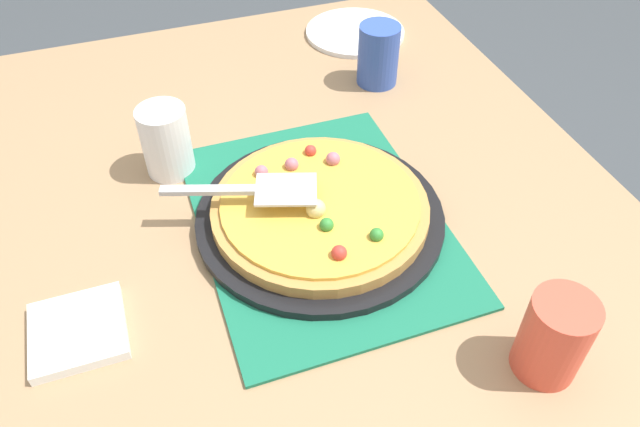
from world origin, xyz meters
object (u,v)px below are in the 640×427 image
(plate_side, at_px, (355,32))
(pizza_server, at_px, (253,190))
(napkin_stack, at_px, (78,331))
(cup_far, at_px, (554,337))
(pizza, at_px, (320,207))
(pizza_pan, at_px, (320,217))
(cup_near, at_px, (378,55))
(cup_corner, at_px, (166,141))

(plate_side, bearing_deg, pizza_server, 144.17)
(napkin_stack, bearing_deg, pizza_server, -66.08)
(cup_far, relative_size, pizza_server, 0.52)
(pizza, distance_m, napkin_stack, 0.38)
(pizza, relative_size, pizza_server, 1.42)
(pizza_pan, distance_m, cup_near, 0.42)
(plate_side, distance_m, pizza_server, 0.63)
(plate_side, xyz_separation_m, cup_near, (-0.20, 0.03, 0.06))
(pizza, height_order, cup_far, cup_far)
(pizza_pan, relative_size, plate_side, 1.73)
(cup_near, relative_size, cup_corner, 1.00)
(pizza, relative_size, cup_far, 2.75)
(plate_side, relative_size, cup_far, 1.83)
(pizza_server, bearing_deg, napkin_stack, 113.92)
(cup_near, bearing_deg, pizza_pan, 144.80)
(cup_corner, height_order, pizza_server, cup_corner)
(pizza, height_order, pizza_server, pizza_server)
(pizza_pan, relative_size, cup_corner, 3.17)
(pizza_pan, xyz_separation_m, cup_far, (-0.33, -0.18, 0.05))
(pizza, xyz_separation_m, napkin_stack, (-0.09, 0.37, -0.03))
(cup_corner, relative_size, pizza_server, 0.52)
(plate_side, height_order, cup_far, cup_far)
(pizza, distance_m, cup_far, 0.38)
(cup_near, relative_size, pizza_server, 0.52)
(cup_corner, height_order, napkin_stack, cup_corner)
(cup_near, bearing_deg, napkin_stack, 125.41)
(pizza_pan, xyz_separation_m, napkin_stack, (-0.09, 0.37, -0.01))
(cup_far, xyz_separation_m, cup_corner, (0.53, 0.37, 0.00))
(pizza_pan, bearing_deg, cup_near, -35.20)
(napkin_stack, bearing_deg, cup_near, -54.59)
(plate_side, bearing_deg, napkin_stack, 134.49)
(cup_corner, distance_m, pizza_server, 0.20)
(plate_side, distance_m, cup_far, 0.87)
(cup_near, xyz_separation_m, pizza_server, (-0.31, 0.33, 0.01))
(pizza_pan, distance_m, cup_corner, 0.29)
(napkin_stack, bearing_deg, pizza, -76.16)
(pizza, distance_m, cup_corner, 0.28)
(pizza, bearing_deg, cup_corner, 43.56)
(plate_side, height_order, cup_near, cup_near)
(pizza_pan, height_order, pizza_server, pizza_server)
(pizza_pan, relative_size, cup_near, 3.17)
(pizza, bearing_deg, cup_far, -151.40)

